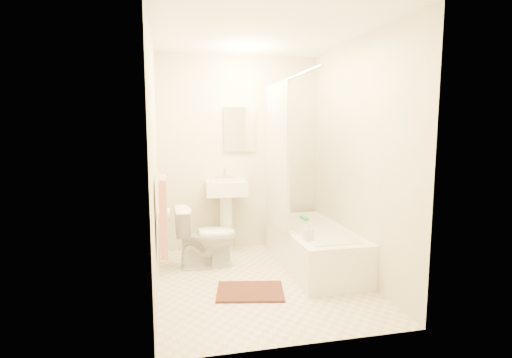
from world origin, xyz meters
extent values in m
plane|color=beige|center=(0.00, 0.00, 0.00)|extent=(2.40, 2.40, 0.00)
plane|color=white|center=(0.00, 0.00, 2.40)|extent=(2.40, 2.40, 0.00)
cube|color=beige|center=(0.00, 1.20, 1.20)|extent=(2.00, 0.02, 2.40)
cube|color=beige|center=(-1.00, 0.00, 1.20)|extent=(0.02, 2.40, 2.40)
cube|color=beige|center=(1.00, 0.00, 1.20)|extent=(0.02, 2.40, 2.40)
cube|color=white|center=(0.00, 1.18, 1.50)|extent=(0.40, 0.03, 0.55)
cylinder|color=silver|center=(0.30, 0.10, 2.00)|extent=(0.03, 1.70, 0.03)
cube|color=silver|center=(0.30, 0.50, 1.22)|extent=(0.04, 0.80, 1.55)
cylinder|color=silver|center=(-0.96, -0.25, 1.10)|extent=(0.02, 0.60, 0.02)
cube|color=#CC7266|center=(-0.93, -0.25, 0.78)|extent=(0.06, 0.45, 0.66)
cylinder|color=white|center=(-0.93, 0.12, 0.70)|extent=(0.11, 0.12, 0.12)
imported|color=silver|center=(-0.49, 0.57, 0.33)|extent=(0.68, 0.39, 0.66)
cube|color=#542720|center=(-0.17, -0.24, 0.01)|extent=(0.69, 0.57, 0.02)
imported|color=white|center=(0.43, -0.16, 0.53)|extent=(0.09, 0.10, 0.18)
cube|color=green|center=(0.68, 0.66, 0.46)|extent=(0.06, 0.20, 0.04)
camera|label=1|loc=(-0.89, -3.71, 1.54)|focal=28.00mm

